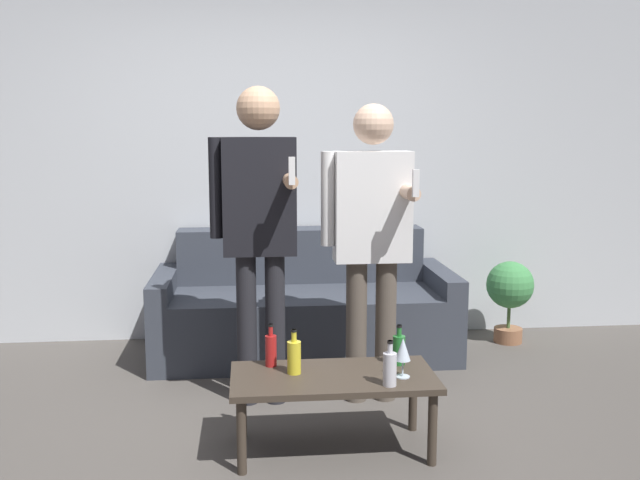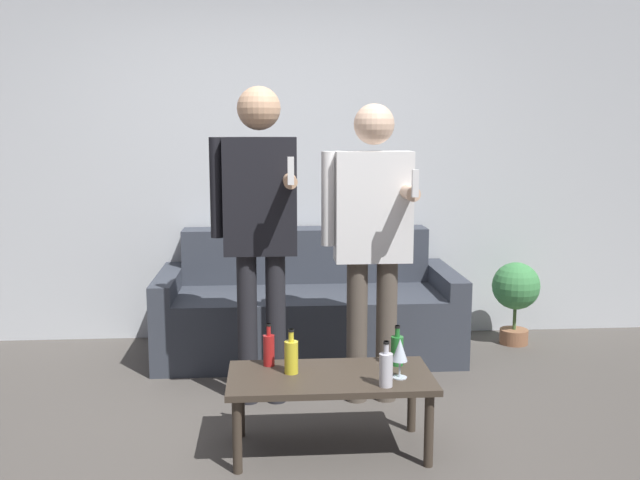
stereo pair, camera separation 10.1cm
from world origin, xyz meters
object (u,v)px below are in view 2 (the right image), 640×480
at_px(couch, 308,309).
at_px(coffee_table, 330,384).
at_px(person_standing_right, 372,229).
at_px(bottle_orange, 397,349).
at_px(person_standing_left, 259,217).

height_order(couch, coffee_table, couch).
relative_size(couch, person_standing_right, 1.21).
distance_m(bottle_orange, person_standing_left, 1.05).
xyz_separation_m(bottle_orange, person_standing_left, (-0.68, 0.53, 0.60)).
distance_m(couch, person_standing_right, 1.20).
bearing_deg(person_standing_left, couch, 70.84).
relative_size(couch, person_standing_left, 1.15).
distance_m(coffee_table, person_standing_right, 0.95).
bearing_deg(person_standing_right, person_standing_left, 178.28).
bearing_deg(couch, person_standing_left, -109.16).
height_order(coffee_table, person_standing_right, person_standing_right).
xyz_separation_m(couch, person_standing_right, (0.31, -0.93, 0.69)).
height_order(couch, person_standing_right, person_standing_right).
height_order(bottle_orange, person_standing_left, person_standing_left).
xyz_separation_m(bottle_orange, person_standing_right, (-0.06, 0.52, 0.53)).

